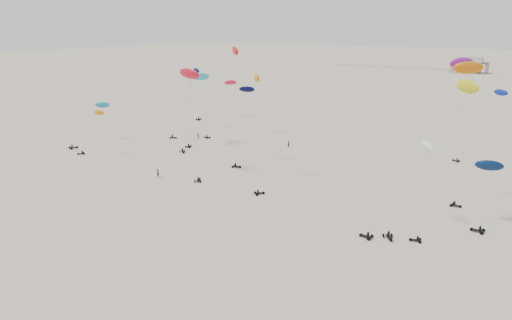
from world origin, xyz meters
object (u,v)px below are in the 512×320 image
Objects in this scene: rig_4 at (196,93)px; spectator_0 at (158,177)px; pavilion_main at (470,66)px; rig_9 at (409,174)px.

spectator_0 is (10.09, -25.42, -13.63)m from rig_4.
rig_9 is (36.93, -261.20, 4.42)m from pavilion_main.
rig_4 reaches higher than rig_9.
spectator_0 is at bearing 58.80° from rig_4.
rig_4 reaches higher than spectator_0.
rig_9 reaches higher than spectator_0.
pavilion_main is at bearing -148.53° from rig_4.
rig_4 is at bearing -47.49° from spectator_0.
spectator_0 is (-50.40, -1.48, -8.64)m from rig_9.
rig_4 is 30.56m from spectator_0.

